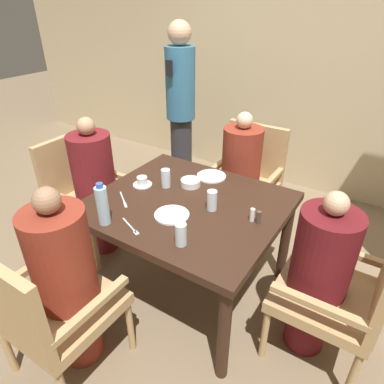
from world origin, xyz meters
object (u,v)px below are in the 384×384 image
(plate_main_right, at_px, (211,176))
(glass_tall_far, at_px, (166,178))
(diner_in_near_chair, at_px, (66,280))
(diner_in_right_chair, at_px, (319,275))
(chair_far_side, at_px, (247,176))
(diner_in_far_chair, at_px, (240,176))
(chair_left_side, at_px, (84,190))
(chair_near_corner, at_px, (46,308))
(diner_in_left_chair, at_px, (96,186))
(chair_right_side, at_px, (345,291))
(bowl_small, at_px, (191,183))
(glass_tall_mid, at_px, (212,200))
(glass_tall_near, at_px, (181,234))
(standing_host, at_px, (181,107))
(water_bottle, at_px, (103,205))
(plate_main_left, at_px, (172,215))
(teacup_with_saucer, at_px, (142,182))

(plate_main_right, relative_size, glass_tall_far, 1.64)
(diner_in_near_chair, bearing_deg, diner_in_right_chair, 35.89)
(diner_in_right_chair, height_order, glass_tall_far, diner_in_right_chair)
(chair_far_side, bearing_deg, diner_in_right_chair, -47.50)
(diner_in_far_chair, relative_size, glass_tall_far, 8.66)
(chair_left_side, height_order, glass_tall_far, chair_left_side)
(diner_in_right_chair, xyz_separation_m, chair_near_corner, (-1.11, -0.95, -0.04))
(diner_in_left_chair, bearing_deg, chair_right_side, 0.00)
(diner_in_right_chair, xyz_separation_m, bowl_small, (-0.97, 0.20, 0.20))
(plate_main_right, xyz_separation_m, glass_tall_mid, (0.22, -0.38, 0.06))
(diner_in_near_chair, xyz_separation_m, glass_tall_near, (0.45, 0.43, 0.21))
(diner_in_near_chair, xyz_separation_m, glass_tall_mid, (0.41, 0.81, 0.21))
(bowl_small, bearing_deg, standing_host, 127.33)
(glass_tall_mid, bearing_deg, glass_tall_far, 168.84)
(bowl_small, bearing_deg, glass_tall_mid, -33.80)
(plate_main_right, bearing_deg, water_bottle, -105.49)
(diner_in_left_chair, distance_m, plate_main_right, 0.92)
(diner_in_left_chair, relative_size, glass_tall_far, 8.86)
(plate_main_left, height_order, bowl_small, bowl_small)
(chair_far_side, relative_size, diner_in_near_chair, 0.82)
(chair_near_corner, relative_size, diner_in_near_chair, 0.82)
(chair_right_side, height_order, glass_tall_far, chair_right_side)
(plate_main_right, bearing_deg, glass_tall_mid, -59.75)
(diner_in_left_chair, distance_m, teacup_with_saucer, 0.51)
(chair_left_side, bearing_deg, bowl_small, 12.23)
(diner_in_far_chair, bearing_deg, chair_far_side, 90.00)
(diner_in_far_chair, xyz_separation_m, glass_tall_far, (-0.24, -0.71, 0.22))
(diner_in_near_chair, bearing_deg, teacup_with_saucer, 100.52)
(plate_main_right, bearing_deg, chair_near_corner, -98.19)
(chair_near_corner, distance_m, glass_tall_mid, 1.08)
(water_bottle, bearing_deg, bowl_small, 74.83)
(diner_in_near_chair, bearing_deg, plate_main_right, 80.83)
(diner_in_left_chair, xyz_separation_m, bowl_small, (0.76, 0.20, 0.17))
(standing_host, height_order, teacup_with_saucer, standing_host)
(glass_tall_far, bearing_deg, chair_right_side, -4.25)
(glass_tall_far, bearing_deg, chair_far_side, 74.26)
(chair_far_side, height_order, chair_right_side, same)
(chair_near_corner, bearing_deg, plate_main_left, 72.26)
(diner_in_far_chair, height_order, glass_tall_mid, diner_in_far_chair)
(diner_in_left_chair, height_order, chair_near_corner, diner_in_left_chair)
(chair_right_side, height_order, glass_tall_mid, chair_right_side)
(plate_main_right, xyz_separation_m, bowl_small, (-0.06, -0.19, 0.02))
(glass_tall_mid, bearing_deg, plate_main_left, -130.86)
(plate_main_right, height_order, bowl_small, bowl_small)
(chair_left_side, height_order, plate_main_left, chair_left_side)
(diner_in_far_chair, distance_m, diner_in_right_chair, 1.18)
(teacup_with_saucer, bearing_deg, diner_in_far_chair, 63.40)
(chair_near_corner, distance_m, diner_in_near_chair, 0.17)
(chair_right_side, bearing_deg, glass_tall_mid, 179.20)
(water_bottle, bearing_deg, glass_tall_far, 85.82)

